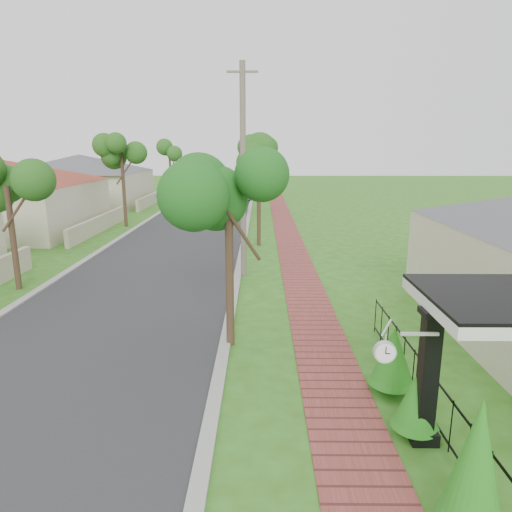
% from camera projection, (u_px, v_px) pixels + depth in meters
% --- Properties ---
extents(ground, '(160.00, 160.00, 0.00)m').
position_uv_depth(ground, '(182.00, 408.00, 9.32)').
color(ground, '#356317').
rests_on(ground, ground).
extents(road, '(7.00, 120.00, 0.02)m').
position_uv_depth(road, '(188.00, 232.00, 28.81)').
color(road, '#28282B').
rests_on(road, ground).
extents(kerb_right, '(0.30, 120.00, 0.10)m').
position_uv_depth(kerb_right, '(246.00, 232.00, 28.77)').
color(kerb_right, '#9E9E99').
rests_on(kerb_right, ground).
extents(kerb_left, '(0.30, 120.00, 0.10)m').
position_uv_depth(kerb_left, '(131.00, 232.00, 28.85)').
color(kerb_left, '#9E9E99').
rests_on(kerb_left, ground).
extents(sidewalk, '(1.50, 120.00, 0.03)m').
position_uv_depth(sidewalk, '(287.00, 232.00, 28.74)').
color(sidewalk, '#98403D').
rests_on(sidewalk, ground).
extents(porch_post, '(0.48, 0.48, 2.52)m').
position_uv_depth(porch_post, '(427.00, 384.00, 8.04)').
color(porch_post, black).
rests_on(porch_post, ground).
extents(picket_fence, '(0.03, 8.02, 1.00)m').
position_uv_depth(picket_fence, '(424.00, 386.00, 9.14)').
color(picket_fence, black).
rests_on(picket_fence, ground).
extents(street_trees, '(10.70, 37.65, 5.89)m').
position_uv_depth(street_trees, '(202.00, 157.00, 34.41)').
color(street_trees, '#382619').
rests_on(street_trees, ground).
extents(hedge_row, '(0.87, 4.60, 2.15)m').
position_uv_depth(hedge_row, '(421.00, 401.00, 8.05)').
color(hedge_row, '#186915').
rests_on(hedge_row, ground).
extents(far_house_grey, '(15.56, 15.56, 4.60)m').
position_uv_depth(far_house_grey, '(81.00, 179.00, 42.01)').
color(far_house_grey, beige).
rests_on(far_house_grey, ground).
extents(parked_car_red, '(2.56, 4.68, 1.51)m').
position_uv_depth(parked_car_red, '(231.00, 203.00, 37.34)').
color(parked_car_red, maroon).
rests_on(parked_car_red, ground).
extents(parked_car_white, '(1.93, 4.57, 1.47)m').
position_uv_depth(parked_car_white, '(243.00, 192.00, 46.73)').
color(parked_car_white, silver).
rests_on(parked_car_white, ground).
extents(near_tree, '(1.96, 1.96, 5.04)m').
position_uv_depth(near_tree, '(229.00, 196.00, 11.41)').
color(near_tree, '#382619').
rests_on(near_tree, ground).
extents(utility_pole, '(1.20, 0.24, 8.38)m').
position_uv_depth(utility_pole, '(243.00, 172.00, 18.05)').
color(utility_pole, '#726759').
rests_on(utility_pole, ground).
extents(station_clock, '(1.04, 0.13, 0.53)m').
position_uv_depth(station_clock, '(388.00, 350.00, 7.47)').
color(station_clock, silver).
rests_on(station_clock, ground).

